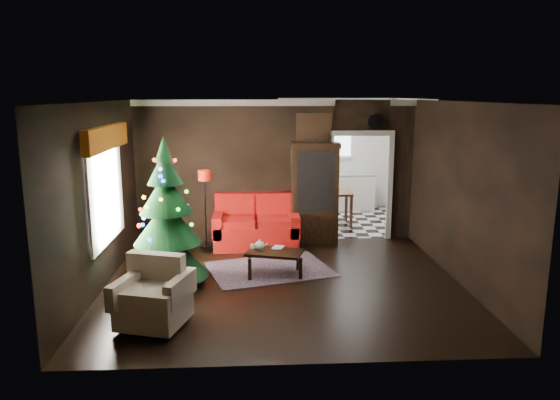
{
  "coord_description": "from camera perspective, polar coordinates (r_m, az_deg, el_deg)",
  "views": [
    {
      "loc": [
        -0.48,
        -7.74,
        2.92
      ],
      "look_at": [
        0.0,
        0.9,
        1.15
      ],
      "focal_mm": 33.56,
      "sensor_mm": 36.0,
      "label": 1
    }
  ],
  "objects": [
    {
      "name": "painting",
      "position": [
        10.29,
        3.73,
        7.8
      ],
      "size": [
        0.62,
        0.05,
        0.52
      ],
      "primitive_type": "cube",
      "color": "#C1713F",
      "rests_on": "wall_back"
    },
    {
      "name": "cup_a",
      "position": [
        8.7,
        -2.99,
        -5.04
      ],
      "size": [
        0.09,
        0.09,
        0.06
      ],
      "primitive_type": "cylinder",
      "rotation": [
        0.0,
        0.0,
        -0.28
      ],
      "color": "#EFF1CD",
      "rests_on": "coffee_table"
    },
    {
      "name": "book",
      "position": [
        8.68,
        -0.76,
        -4.48
      ],
      "size": [
        0.17,
        0.07,
        0.23
      ],
      "primitive_type": "imported",
      "rotation": [
        0.0,
        0.0,
        -0.34
      ],
      "color": "#8B7758",
      "rests_on": "coffee_table"
    },
    {
      "name": "christmas_tree",
      "position": [
        8.16,
        -12.24,
        -1.96
      ],
      "size": [
        1.58,
        1.58,
        2.34
      ],
      "primitive_type": null,
      "rotation": [
        0.0,
        0.0,
        -0.37
      ],
      "color": "black",
      "rests_on": "ground"
    },
    {
      "name": "floor",
      "position": [
        8.29,
        0.35,
        -9.07
      ],
      "size": [
        5.5,
        5.5,
        0.0
      ],
      "primitive_type": "plane",
      "color": "black",
      "rests_on": "ground"
    },
    {
      "name": "wall_back",
      "position": [
        10.37,
        -0.49,
        3.13
      ],
      "size": [
        5.5,
        0.0,
        5.5
      ],
      "primitive_type": "plane",
      "rotation": [
        1.57,
        0.0,
        0.0
      ],
      "color": "black",
      "rests_on": "ground"
    },
    {
      "name": "wall_right",
      "position": [
        8.53,
        19.14,
        0.64
      ],
      "size": [
        0.0,
        5.5,
        5.5
      ],
      "primitive_type": "plane",
      "rotation": [
        1.57,
        0.0,
        -1.57
      ],
      "color": "black",
      "rests_on": "ground"
    },
    {
      "name": "armchair",
      "position": [
        6.9,
        -13.67,
        -9.69
      ],
      "size": [
        1.01,
        1.01,
        0.83
      ],
      "primitive_type": null,
      "rotation": [
        0.0,
        0.0,
        -0.29
      ],
      "color": "tan",
      "rests_on": "ground"
    },
    {
      "name": "rug",
      "position": [
        8.91,
        -1.11,
        -7.54
      ],
      "size": [
        2.29,
        1.92,
        0.01
      ],
      "primitive_type": "cube",
      "rotation": [
        0.0,
        0.0,
        0.28
      ],
      "color": "#43293B",
      "rests_on": "ground"
    },
    {
      "name": "ceiling",
      "position": [
        7.76,
        0.37,
        10.67
      ],
      "size": [
        5.5,
        5.5,
        0.0
      ],
      "primitive_type": "plane",
      "rotation": [
        3.14,
        0.0,
        0.0
      ],
      "color": "white",
      "rests_on": "ground"
    },
    {
      "name": "valance",
      "position": [
        8.26,
        -18.39,
        6.45
      ],
      "size": [
        0.12,
        2.1,
        0.35
      ],
      "primitive_type": "cube",
      "color": "#8D440D",
      "rests_on": "wall_left"
    },
    {
      "name": "doorway",
      "position": [
        10.64,
        8.7,
        1.3
      ],
      "size": [
        1.1,
        0.1,
        2.1
      ],
      "primitive_type": null,
      "color": "white",
      "rests_on": "ground"
    },
    {
      "name": "kitchen_table",
      "position": [
        11.87,
        6.01,
        -0.88
      ],
      "size": [
        0.7,
        0.7,
        0.75
      ],
      "primitive_type": null,
      "color": "brown",
      "rests_on": "ground"
    },
    {
      "name": "loveseat",
      "position": [
        10.09,
        -2.63,
        -2.33
      ],
      "size": [
        1.7,
        0.9,
        1.0
      ],
      "primitive_type": null,
      "color": "maroon",
      "rests_on": "ground"
    },
    {
      "name": "teapot",
      "position": [
        8.55,
        -2.25,
        -4.96
      ],
      "size": [
        0.23,
        0.23,
        0.17
      ],
      "primitive_type": null,
      "rotation": [
        0.0,
        0.0,
        0.31
      ],
      "color": "silver",
      "rests_on": "coffee_table"
    },
    {
      "name": "wall_front",
      "position": [
        5.48,
        1.96,
        -4.57
      ],
      "size": [
        5.5,
        0.0,
        5.5
      ],
      "primitive_type": "plane",
      "rotation": [
        -1.57,
        0.0,
        0.0
      ],
      "color": "black",
      "rests_on": "ground"
    },
    {
      "name": "floor_lamp",
      "position": [
        9.71,
        -8.15,
        -0.99
      ],
      "size": [
        0.3,
        0.3,
        1.45
      ],
      "primitive_type": null,
      "rotation": [
        0.0,
        0.0,
        0.28
      ],
      "color": "black",
      "rests_on": "ground"
    },
    {
      "name": "kitchen_window",
      "position": [
        13.43,
        6.22,
        6.28
      ],
      "size": [
        0.7,
        0.06,
        0.7
      ],
      "primitive_type": "cube",
      "color": "white",
      "rests_on": "ground"
    },
    {
      "name": "curio_cabinet",
      "position": [
        10.28,
        3.76,
        0.49
      ],
      "size": [
        0.9,
        0.45,
        1.9
      ],
      "primitive_type": null,
      "color": "black",
      "rests_on": "ground"
    },
    {
      "name": "coffee_table",
      "position": [
        8.58,
        -0.6,
        -6.87
      ],
      "size": [
        0.99,
        0.75,
        0.39
      ],
      "primitive_type": null,
      "rotation": [
        0.0,
        0.0,
        -0.28
      ],
      "color": "black",
      "rests_on": "rug"
    },
    {
      "name": "left_window",
      "position": [
        8.38,
        -18.56,
        0.85
      ],
      "size": [
        0.05,
        1.6,
        1.4
      ],
      "primitive_type": "cube",
      "color": "white",
      "rests_on": "wall_left"
    },
    {
      "name": "cup_b",
      "position": [
        8.57,
        -2.08,
        -5.28
      ],
      "size": [
        0.1,
        0.1,
        0.07
      ],
      "primitive_type": "cylinder",
      "rotation": [
        0.0,
        0.0,
        0.4
      ],
      "color": "white",
      "rests_on": "coffee_table"
    },
    {
      "name": "wall_clock",
      "position": [
        10.49,
        10.33,
        8.43
      ],
      "size": [
        0.32,
        0.32,
        0.06
      ],
      "primitive_type": "cylinder",
      "color": "silver",
      "rests_on": "wall_back"
    },
    {
      "name": "wall_left",
      "position": [
        8.21,
        -19.17,
        0.24
      ],
      "size": [
        0.0,
        5.5,
        5.5
      ],
      "primitive_type": "plane",
      "rotation": [
        1.57,
        0.0,
        1.57
      ],
      "color": "black",
      "rests_on": "ground"
    },
    {
      "name": "kitchen_counter",
      "position": [
        13.36,
        6.28,
        0.84
      ],
      "size": [
        1.8,
        0.6,
        0.9
      ],
      "primitive_type": "cube",
      "color": "white",
      "rests_on": "ground"
    },
    {
      "name": "kitchen_floor",
      "position": [
        12.29,
        7.14,
        -2.26
      ],
      "size": [
        3.0,
        3.0,
        0.0
      ],
      "primitive_type": "plane",
      "color": "silver",
      "rests_on": "ground"
    }
  ]
}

